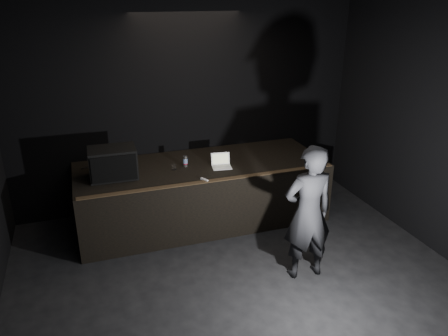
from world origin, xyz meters
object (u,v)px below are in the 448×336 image
laptop (221,163)px  beer_can (185,161)px  person (308,213)px  stage_monitor (113,163)px  stage_riser (202,192)px

laptop → beer_can: 0.57m
beer_can → laptop: bearing=-19.2°
beer_can → person: person is taller
person → stage_monitor: bearing=-36.9°
stage_monitor → person: 2.94m
stage_monitor → stage_riser: bearing=5.4°
stage_riser → laptop: size_ratio=12.09×
beer_can → person: 2.24m
stage_riser → person: (0.88, -1.94, 0.43)m
stage_riser → stage_monitor: 1.57m
person → stage_riser: bearing=-63.5°
stage_riser → person: person is taller
stage_riser → beer_can: size_ratio=22.68×
stage_riser → person: 2.17m
stage_riser → stage_monitor: stage_monitor is taller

